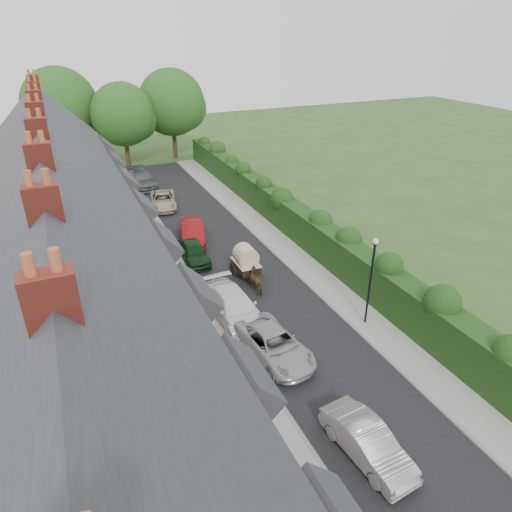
{
  "coord_description": "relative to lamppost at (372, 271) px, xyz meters",
  "views": [
    {
      "loc": [
        -10.48,
        -12.43,
        14.78
      ],
      "look_at": [
        -0.51,
        9.97,
        2.2
      ],
      "focal_mm": 32.0,
      "sensor_mm": 36.0,
      "label": 1
    }
  ],
  "objects": [
    {
      "name": "car_red",
      "position": [
        -5.51,
        14.2,
        -2.52
      ],
      "size": [
        2.67,
        4.98,
        1.56
      ],
      "primitive_type": "imported",
      "rotation": [
        0.0,
        0.0,
        -0.23
      ],
      "color": "maroon",
      "rests_on": "ground"
    },
    {
      "name": "tree_far_left",
      "position": [
        -6.05,
        36.08,
        2.41
      ],
      "size": [
        7.14,
        6.8,
        9.29
      ],
      "color": "#332316",
      "rests_on": "ground"
    },
    {
      "name": "car_beige",
      "position": [
        -5.84,
        22.03,
        -2.63
      ],
      "size": [
        3.1,
        5.13,
        1.33
      ],
      "primitive_type": "imported",
      "rotation": [
        0.0,
        0.0,
        -0.2
      ],
      "color": "#BAB086",
      "rests_on": "ground"
    },
    {
      "name": "kerb_house_side",
      "position": [
        -6.95,
        7.0,
        -3.23
      ],
      "size": [
        0.18,
        58.0,
        0.13
      ],
      "primitive_type": "cube",
      "color": "gray",
      "rests_on": "ground"
    },
    {
      "name": "pavement_house_side",
      "position": [
        -7.75,
        7.0,
        -3.24
      ],
      "size": [
        1.7,
        58.0,
        0.12
      ],
      "primitive_type": "cube",
      "color": "gray",
      "rests_on": "ground"
    },
    {
      "name": "lamppost",
      "position": [
        0.0,
        0.0,
        0.0
      ],
      "size": [
        0.32,
        0.32,
        5.16
      ],
      "color": "black",
      "rests_on": "ground"
    },
    {
      "name": "horse",
      "position": [
        -4.01,
        5.52,
        -2.58
      ],
      "size": [
        0.93,
        1.76,
        1.43
      ],
      "primitive_type": "imported",
      "rotation": [
        0.0,
        0.0,
        3.24
      ],
      "color": "#52381E",
      "rests_on": "ground"
    },
    {
      "name": "car_white",
      "position": [
        -6.4,
        3.36,
        -2.51
      ],
      "size": [
        2.51,
        5.57,
        1.58
      ],
      "primitive_type": "imported",
      "rotation": [
        0.0,
        0.0,
        0.05
      ],
      "color": "white",
      "rests_on": "ground"
    },
    {
      "name": "horse_cart",
      "position": [
        -4.01,
        7.35,
        -1.99
      ],
      "size": [
        1.43,
        3.17,
        2.29
      ],
      "color": "black",
      "rests_on": "ground"
    },
    {
      "name": "garden_wall_row",
      "position": [
        -8.75,
        6.0,
        -2.84
      ],
      "size": [
        0.35,
        40.35,
        1.1
      ],
      "color": "maroon",
      "rests_on": "ground"
    },
    {
      "name": "pavement_hedge_side",
      "position": [
        0.2,
        7.0,
        -3.24
      ],
      "size": [
        2.2,
        58.0,
        0.12
      ],
      "primitive_type": "cube",
      "color": "gray",
      "rests_on": "ground"
    },
    {
      "name": "hedge",
      "position": [
        2.0,
        7.0,
        -1.7
      ],
      "size": [
        2.1,
        58.0,
        2.85
      ],
      "color": "#173511",
      "rests_on": "ground"
    },
    {
      "name": "tree_far_back",
      "position": [
        -11.99,
        39.08,
        3.32
      ],
      "size": [
        8.4,
        8.0,
        10.82
      ],
      "color": "#332316",
      "rests_on": "ground"
    },
    {
      "name": "car_silver_b",
      "position": [
        -5.79,
        -0.4,
        -2.6
      ],
      "size": [
        2.92,
        5.29,
        1.4
      ],
      "primitive_type": "imported",
      "rotation": [
        0.0,
        0.0,
        0.12
      ],
      "color": "#A8ABAF",
      "rests_on": "ground"
    },
    {
      "name": "kerb_hedge_side",
      "position": [
        -0.85,
        7.0,
        -3.23
      ],
      "size": [
        0.18,
        58.0,
        0.13
      ],
      "primitive_type": "cube",
      "color": "gray",
      "rests_on": "ground"
    },
    {
      "name": "car_silver_a",
      "position": [
        -5.14,
        -7.11,
        -2.6
      ],
      "size": [
        1.9,
        4.35,
        1.39
      ],
      "primitive_type": "imported",
      "rotation": [
        0.0,
        0.0,
        0.1
      ],
      "color": "#ACABB0",
      "rests_on": "ground"
    },
    {
      "name": "ground",
      "position": [
        -3.4,
        -4.0,
        -3.3
      ],
      "size": [
        140.0,
        140.0,
        0.0
      ],
      "primitive_type": "plane",
      "color": "#2D4C1E",
      "rests_on": "ground"
    },
    {
      "name": "car_green",
      "position": [
        -6.4,
        10.95,
        -2.59
      ],
      "size": [
        1.86,
        4.22,
        1.41
      ],
      "primitive_type": "imported",
      "rotation": [
        0.0,
        0.0,
        -0.05
      ],
      "color": "black",
      "rests_on": "ground"
    },
    {
      "name": "car_grey",
      "position": [
        -6.4,
        28.61,
        -2.51
      ],
      "size": [
        2.57,
        5.54,
        1.57
      ],
      "primitive_type": "imported",
      "rotation": [
        0.0,
        0.0,
        0.07
      ],
      "color": "#4F5256",
      "rests_on": "ground"
    },
    {
      "name": "tree_far_right",
      "position": [
        -0.01,
        38.08,
        3.02
      ],
      "size": [
        7.98,
        7.6,
        10.31
      ],
      "color": "#332316",
      "rests_on": "ground"
    },
    {
      "name": "terrace_row",
      "position": [
        -14.27,
        5.98,
        1.18
      ],
      "size": [
        9.05,
        40.5,
        11.5
      ],
      "color": "brown",
      "rests_on": "ground"
    },
    {
      "name": "road",
      "position": [
        -3.9,
        7.0,
        -3.29
      ],
      "size": [
        6.0,
        58.0,
        0.02
      ],
      "primitive_type": "cube",
      "color": "black",
      "rests_on": "ground"
    }
  ]
}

